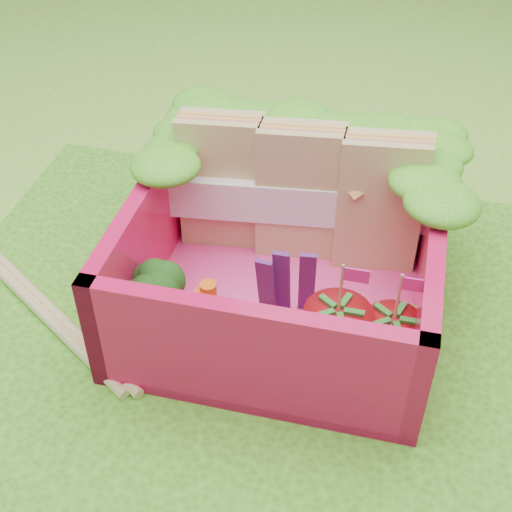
{
  "coord_description": "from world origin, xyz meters",
  "views": [
    {
      "loc": [
        0.68,
        -2.03,
        2.32
      ],
      "look_at": [
        0.13,
        0.28,
        0.28
      ],
      "focal_mm": 50.0,
      "sensor_mm": 36.0,
      "label": 1
    }
  ],
  "objects_px": {
    "strawberry_left": "(336,335)",
    "chopsticks": "(10,275)",
    "bento_box": "(284,256)",
    "broccoli": "(151,294)",
    "sandwich_stack": "(301,193)",
    "strawberry_right": "(391,339)"
  },
  "relations": [
    {
      "from": "bento_box",
      "to": "strawberry_left",
      "type": "bearing_deg",
      "value": -49.16
    },
    {
      "from": "sandwich_stack",
      "to": "strawberry_left",
      "type": "relative_size",
      "value": 2.39
    },
    {
      "from": "bento_box",
      "to": "strawberry_left",
      "type": "xyz_separation_m",
      "value": [
        0.28,
        -0.33,
        -0.08
      ]
    },
    {
      "from": "broccoli",
      "to": "chopsticks",
      "type": "relative_size",
      "value": 0.18
    },
    {
      "from": "broccoli",
      "to": "strawberry_right",
      "type": "bearing_deg",
      "value": 2.45
    },
    {
      "from": "strawberry_right",
      "to": "chopsticks",
      "type": "bearing_deg",
      "value": 175.69
    },
    {
      "from": "broccoli",
      "to": "chopsticks",
      "type": "distance_m",
      "value": 0.84
    },
    {
      "from": "sandwich_stack",
      "to": "broccoli",
      "type": "bearing_deg",
      "value": -127.16
    },
    {
      "from": "bento_box",
      "to": "sandwich_stack",
      "type": "distance_m",
      "value": 0.35
    },
    {
      "from": "broccoli",
      "to": "strawberry_left",
      "type": "distance_m",
      "value": 0.78
    },
    {
      "from": "strawberry_left",
      "to": "strawberry_right",
      "type": "xyz_separation_m",
      "value": [
        0.22,
        0.04,
        -0.02
      ]
    },
    {
      "from": "sandwich_stack",
      "to": "broccoli",
      "type": "distance_m",
      "value": 0.84
    },
    {
      "from": "bento_box",
      "to": "broccoli",
      "type": "bearing_deg",
      "value": -146.53
    },
    {
      "from": "bento_box",
      "to": "chopsticks",
      "type": "bearing_deg",
      "value": -173.32
    },
    {
      "from": "chopsticks",
      "to": "bento_box",
      "type": "bearing_deg",
      "value": 6.68
    },
    {
      "from": "strawberry_right",
      "to": "sandwich_stack",
      "type": "bearing_deg",
      "value": 128.69
    },
    {
      "from": "strawberry_left",
      "to": "chopsticks",
      "type": "height_order",
      "value": "strawberry_left"
    },
    {
      "from": "broccoli",
      "to": "bento_box",
      "type": "bearing_deg",
      "value": 33.47
    },
    {
      "from": "bento_box",
      "to": "strawberry_left",
      "type": "height_order",
      "value": "strawberry_left"
    },
    {
      "from": "strawberry_left",
      "to": "broccoli",
      "type": "bearing_deg",
      "value": 179.99
    },
    {
      "from": "strawberry_left",
      "to": "strawberry_right",
      "type": "height_order",
      "value": "strawberry_left"
    },
    {
      "from": "bento_box",
      "to": "sandwich_stack",
      "type": "height_order",
      "value": "sandwich_stack"
    }
  ]
}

